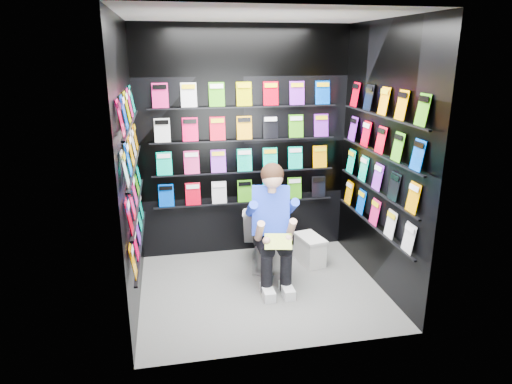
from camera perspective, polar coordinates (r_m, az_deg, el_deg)
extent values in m
plane|color=#5E5E5C|center=(4.72, 0.71, -12.06)|extent=(2.40, 2.40, 0.00)
plane|color=white|center=(4.13, 0.85, 21.23)|extent=(2.40, 2.40, 0.00)
cube|color=black|center=(5.20, -1.51, 6.02)|extent=(2.40, 0.04, 2.60)
cube|color=black|center=(3.31, 4.35, -0.66)|extent=(2.40, 0.04, 2.60)
cube|color=black|center=(4.17, -15.60, 2.54)|extent=(0.04, 2.00, 2.60)
cube|color=black|center=(4.63, 15.49, 3.99)|extent=(0.04, 2.00, 2.60)
imported|color=white|center=(5.10, 0.78, -5.19)|extent=(0.56, 0.82, 0.73)
cube|color=silver|center=(5.24, 6.75, -7.30)|extent=(0.28, 0.42, 0.29)
cube|color=silver|center=(5.18, 6.81, -5.70)|extent=(0.31, 0.44, 0.03)
cube|color=green|center=(4.36, 2.79, -6.20)|extent=(0.28, 0.20, 0.11)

